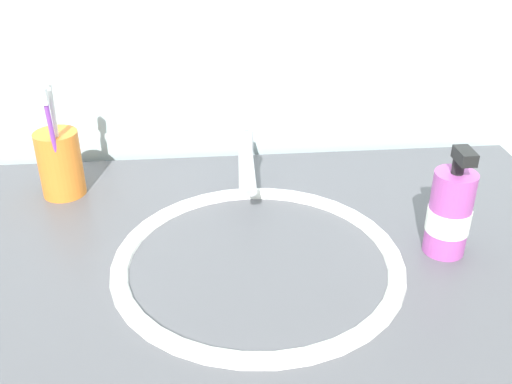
{
  "coord_description": "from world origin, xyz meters",
  "views": [
    {
      "loc": [
        -0.05,
        -0.65,
        1.34
      ],
      "look_at": [
        0.02,
        0.01,
        0.98
      ],
      "focal_mm": 40.91,
      "sensor_mm": 36.0,
      "label": 1
    }
  ],
  "objects_px": {
    "toothbrush_purple": "(53,138)",
    "soap_dispenser": "(450,213)",
    "toothbrush_cup": "(60,164)",
    "toothbrush_white": "(55,126)",
    "faucet": "(247,161)"
  },
  "relations": [
    {
      "from": "toothbrush_cup",
      "to": "toothbrush_purple",
      "type": "height_order",
      "value": "toothbrush_purple"
    },
    {
      "from": "toothbrush_purple",
      "to": "soap_dispenser",
      "type": "height_order",
      "value": "toothbrush_purple"
    },
    {
      "from": "faucet",
      "to": "toothbrush_cup",
      "type": "relative_size",
      "value": 1.33
    },
    {
      "from": "toothbrush_purple",
      "to": "toothbrush_white",
      "type": "height_order",
      "value": "toothbrush_white"
    },
    {
      "from": "toothbrush_purple",
      "to": "soap_dispenser",
      "type": "xyz_separation_m",
      "value": [
        0.54,
        -0.18,
        -0.05
      ]
    },
    {
      "from": "toothbrush_cup",
      "to": "soap_dispenser",
      "type": "relative_size",
      "value": 0.67
    },
    {
      "from": "toothbrush_cup",
      "to": "toothbrush_white",
      "type": "xyz_separation_m",
      "value": [
        0.01,
        -0.02,
        0.07
      ]
    },
    {
      "from": "toothbrush_purple",
      "to": "soap_dispenser",
      "type": "distance_m",
      "value": 0.57
    },
    {
      "from": "toothbrush_purple",
      "to": "soap_dispenser",
      "type": "relative_size",
      "value": 1.18
    },
    {
      "from": "toothbrush_purple",
      "to": "faucet",
      "type": "bearing_deg",
      "value": 0.02
    },
    {
      "from": "toothbrush_cup",
      "to": "soap_dispenser",
      "type": "bearing_deg",
      "value": -21.44
    },
    {
      "from": "faucet",
      "to": "toothbrush_cup",
      "type": "bearing_deg",
      "value": 173.76
    },
    {
      "from": "faucet",
      "to": "soap_dispenser",
      "type": "relative_size",
      "value": 0.9
    },
    {
      "from": "faucet",
      "to": "toothbrush_white",
      "type": "bearing_deg",
      "value": 176.82
    },
    {
      "from": "toothbrush_cup",
      "to": "toothbrush_white",
      "type": "distance_m",
      "value": 0.07
    }
  ]
}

